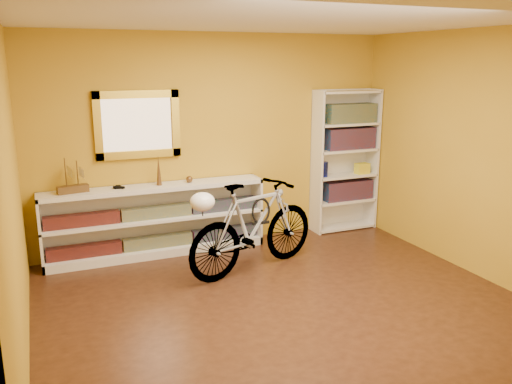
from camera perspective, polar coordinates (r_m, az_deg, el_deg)
name	(u,v)px	position (r m, az deg, el deg)	size (l,w,h in m)	color
floor	(284,305)	(5.18, 3.05, -12.06)	(4.50, 4.00, 0.01)	black
ceiling	(288,19)	(4.67, 3.48, 18.11)	(4.50, 4.00, 0.01)	silver
back_wall	(215,141)	(6.59, -4.39, 5.48)	(4.50, 0.01, 2.60)	#B4871B
left_wall	(10,195)	(4.30, -24.91, -0.33)	(0.01, 4.00, 2.60)	#B4871B
right_wall	(478,155)	(6.07, 22.82, 3.71)	(0.01, 4.00, 2.60)	#B4871B
gilt_mirror	(138,125)	(6.29, -12.63, 7.08)	(0.98, 0.06, 0.78)	olive
wall_socket	(281,215)	(7.12, 2.71, -2.50)	(0.09, 0.01, 0.09)	silver
console_unit	(156,220)	(6.39, -10.66, -3.02)	(2.60, 0.35, 0.85)	silver
cd_row_lower	(158,241)	(6.45, -10.52, -5.24)	(2.50, 0.13, 0.14)	black
cd_row_upper	(156,212)	(6.34, -10.67, -2.12)	(2.50, 0.13, 0.14)	navy
model_ship	(72,175)	(6.13, -19.22, 1.71)	(0.33, 0.13, 0.40)	#422C12
toy_car	(119,189)	(6.22, -14.52, 0.35)	(0.00, 0.00, 0.00)	black
bronze_ornament	(159,170)	(6.26, -10.43, 2.31)	(0.06, 0.06, 0.35)	brown
decorative_orb	(189,179)	(6.37, -7.19, 1.38)	(0.08, 0.08, 0.08)	brown
bookcase	(345,161)	(7.25, 9.57, 3.31)	(0.90, 0.30, 1.90)	silver
book_row_a	(347,190)	(7.36, 9.77, 0.23)	(0.70, 0.22, 0.26)	maroon
book_row_b	(349,138)	(7.23, 10.01, 5.71)	(0.70, 0.22, 0.28)	maroon
book_row_c	(350,113)	(7.19, 10.12, 8.35)	(0.70, 0.22, 0.25)	#1A4F5D
travel_mug	(325,169)	(7.09, 7.39, 2.44)	(0.09, 0.09, 0.20)	navy
red_tin	(333,117)	(7.09, 8.25, 8.02)	(0.13, 0.13, 0.17)	maroon
yellow_bag	(362,168)	(7.38, 11.35, 2.51)	(0.18, 0.12, 0.14)	yellow
bicycle	(254,226)	(5.79, -0.24, -3.69)	(1.74, 0.45, 1.02)	silver
helmet	(202,202)	(5.30, -5.79, -1.06)	(0.25, 0.24, 0.19)	white
u_lock	(261,211)	(5.81, 0.53, -2.05)	(0.22, 0.22, 0.02)	black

